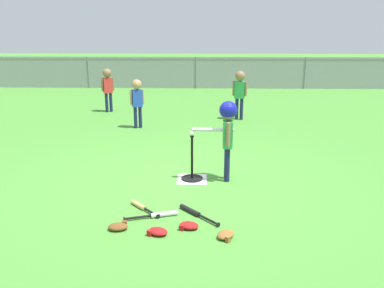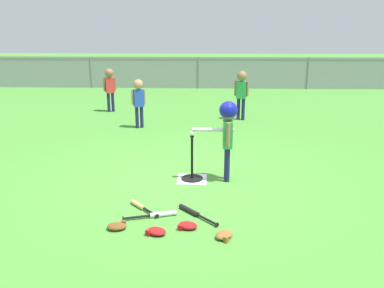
{
  "view_description": "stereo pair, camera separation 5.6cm",
  "coord_description": "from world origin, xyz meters",
  "px_view_note": "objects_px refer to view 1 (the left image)",
  "views": [
    {
      "loc": [
        0.3,
        -5.52,
        2.19
      ],
      "look_at": [
        0.13,
        0.1,
        0.55
      ],
      "focal_mm": 37.56,
      "sensor_mm": 36.0,
      "label": 1
    },
    {
      "loc": [
        0.35,
        -5.52,
        2.19
      ],
      "look_at": [
        0.13,
        0.1,
        0.55
      ],
      "focal_mm": 37.56,
      "sensor_mm": 36.0,
      "label": 2
    }
  ],
  "objects_px": {
    "spare_bat_black": "(194,212)",
    "glove_tossed_aside": "(226,235)",
    "baseball_on_tee": "(192,133)",
    "glove_outfield_drop": "(158,231)",
    "fielder_deep_right": "(240,89)",
    "glove_near_bats": "(118,227)",
    "fielder_deep_center": "(108,84)",
    "batting_tee": "(192,172)",
    "spare_bat_silver": "(159,215)",
    "fielder_near_right": "(137,97)",
    "glove_by_plate": "(189,225)",
    "spare_bat_wood": "(141,206)",
    "batter_child": "(227,125)"
  },
  "relations": [
    {
      "from": "spare_bat_wood",
      "to": "glove_by_plate",
      "type": "bearing_deg",
      "value": -38.85
    },
    {
      "from": "batting_tee",
      "to": "spare_bat_silver",
      "type": "xyz_separation_m",
      "value": [
        -0.36,
        -1.26,
        -0.08
      ]
    },
    {
      "from": "batting_tee",
      "to": "glove_tossed_aside",
      "type": "relative_size",
      "value": 2.48
    },
    {
      "from": "spare_bat_silver",
      "to": "glove_by_plate",
      "type": "height_order",
      "value": "glove_by_plate"
    },
    {
      "from": "batting_tee",
      "to": "fielder_near_right",
      "type": "bearing_deg",
      "value": 112.53
    },
    {
      "from": "spare_bat_silver",
      "to": "glove_tossed_aside",
      "type": "bearing_deg",
      "value": -30.99
    },
    {
      "from": "spare_bat_wood",
      "to": "fielder_deep_center",
      "type": "bearing_deg",
      "value": 106.55
    },
    {
      "from": "batter_child",
      "to": "glove_near_bats",
      "type": "relative_size",
      "value": 5.11
    },
    {
      "from": "fielder_deep_right",
      "to": "glove_outfield_drop",
      "type": "relative_size",
      "value": 4.44
    },
    {
      "from": "fielder_deep_right",
      "to": "glove_by_plate",
      "type": "xyz_separation_m",
      "value": [
        -1.03,
        -5.62,
        -0.73
      ]
    },
    {
      "from": "baseball_on_tee",
      "to": "spare_bat_silver",
      "type": "height_order",
      "value": "baseball_on_tee"
    },
    {
      "from": "fielder_deep_center",
      "to": "spare_bat_black",
      "type": "bearing_deg",
      "value": -68.27
    },
    {
      "from": "fielder_near_right",
      "to": "fielder_deep_center",
      "type": "xyz_separation_m",
      "value": [
        -1.07,
        1.77,
        0.04
      ]
    },
    {
      "from": "baseball_on_tee",
      "to": "fielder_deep_right",
      "type": "relative_size",
      "value": 0.06
    },
    {
      "from": "baseball_on_tee",
      "to": "glove_tossed_aside",
      "type": "distance_m",
      "value": 1.9
    },
    {
      "from": "baseball_on_tee",
      "to": "fielder_deep_right",
      "type": "distance_m",
      "value": 4.22
    },
    {
      "from": "fielder_deep_right",
      "to": "fielder_deep_center",
      "type": "height_order",
      "value": "fielder_deep_right"
    },
    {
      "from": "baseball_on_tee",
      "to": "spare_bat_black",
      "type": "distance_m",
      "value": 1.36
    },
    {
      "from": "fielder_deep_center",
      "to": "spare_bat_silver",
      "type": "height_order",
      "value": "fielder_deep_center"
    },
    {
      "from": "fielder_deep_right",
      "to": "glove_outfield_drop",
      "type": "height_order",
      "value": "fielder_deep_right"
    },
    {
      "from": "spare_bat_black",
      "to": "glove_tossed_aside",
      "type": "bearing_deg",
      "value": -56.8
    },
    {
      "from": "baseball_on_tee",
      "to": "glove_outfield_drop",
      "type": "height_order",
      "value": "baseball_on_tee"
    },
    {
      "from": "batting_tee",
      "to": "glove_near_bats",
      "type": "height_order",
      "value": "batting_tee"
    },
    {
      "from": "baseball_on_tee",
      "to": "glove_near_bats",
      "type": "height_order",
      "value": "baseball_on_tee"
    },
    {
      "from": "spare_bat_silver",
      "to": "glove_outfield_drop",
      "type": "xyz_separation_m",
      "value": [
        0.04,
        -0.42,
        0.01
      ]
    },
    {
      "from": "spare_bat_silver",
      "to": "spare_bat_wood",
      "type": "height_order",
      "value": "same"
    },
    {
      "from": "batting_tee",
      "to": "fielder_deep_right",
      "type": "distance_m",
      "value": 4.27
    },
    {
      "from": "fielder_deep_center",
      "to": "glove_near_bats",
      "type": "height_order",
      "value": "fielder_deep_center"
    },
    {
      "from": "baseball_on_tee",
      "to": "spare_bat_black",
      "type": "height_order",
      "value": "baseball_on_tee"
    },
    {
      "from": "glove_tossed_aside",
      "to": "glove_near_bats",
      "type": "bearing_deg",
      "value": 172.85
    },
    {
      "from": "batter_child",
      "to": "glove_by_plate",
      "type": "distance_m",
      "value": 1.8
    },
    {
      "from": "fielder_deep_center",
      "to": "glove_outfield_drop",
      "type": "xyz_separation_m",
      "value": [
        2.05,
        -6.61,
        -0.71
      ]
    },
    {
      "from": "glove_by_plate",
      "to": "glove_outfield_drop",
      "type": "bearing_deg",
      "value": -156.18
    },
    {
      "from": "glove_outfield_drop",
      "to": "glove_by_plate",
      "type": "bearing_deg",
      "value": 23.82
    },
    {
      "from": "fielder_deep_right",
      "to": "spare_bat_black",
      "type": "height_order",
      "value": "fielder_deep_right"
    },
    {
      "from": "glove_near_bats",
      "to": "batter_child",
      "type": "bearing_deg",
      "value": 50.57
    },
    {
      "from": "spare_bat_black",
      "to": "glove_by_plate",
      "type": "height_order",
      "value": "glove_by_plate"
    },
    {
      "from": "baseball_on_tee",
      "to": "glove_tossed_aside",
      "type": "height_order",
      "value": "baseball_on_tee"
    },
    {
      "from": "spare_bat_black",
      "to": "glove_outfield_drop",
      "type": "xyz_separation_m",
      "value": [
        -0.38,
        -0.5,
        0.01
      ]
    },
    {
      "from": "spare_bat_wood",
      "to": "spare_bat_silver",
      "type": "bearing_deg",
      "value": -42.9
    },
    {
      "from": "fielder_near_right",
      "to": "fielder_deep_center",
      "type": "height_order",
      "value": "fielder_deep_center"
    },
    {
      "from": "fielder_near_right",
      "to": "glove_near_bats",
      "type": "relative_size",
      "value": 4.7
    },
    {
      "from": "fielder_near_right",
      "to": "glove_outfield_drop",
      "type": "bearing_deg",
      "value": -78.5
    },
    {
      "from": "fielder_deep_center",
      "to": "glove_tossed_aside",
      "type": "bearing_deg",
      "value": -67.23
    },
    {
      "from": "spare_bat_silver",
      "to": "glove_near_bats",
      "type": "distance_m",
      "value": 0.53
    },
    {
      "from": "baseball_on_tee",
      "to": "glove_by_plate",
      "type": "height_order",
      "value": "baseball_on_tee"
    },
    {
      "from": "fielder_deep_center",
      "to": "fielder_deep_right",
      "type": "bearing_deg",
      "value": -13.94
    },
    {
      "from": "batting_tee",
      "to": "fielder_near_right",
      "type": "xyz_separation_m",
      "value": [
        -1.31,
        3.16,
        0.6
      ]
    },
    {
      "from": "batter_child",
      "to": "spare_bat_silver",
      "type": "relative_size",
      "value": 1.87
    },
    {
      "from": "glove_by_plate",
      "to": "glove_near_bats",
      "type": "height_order",
      "value": "same"
    }
  ]
}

